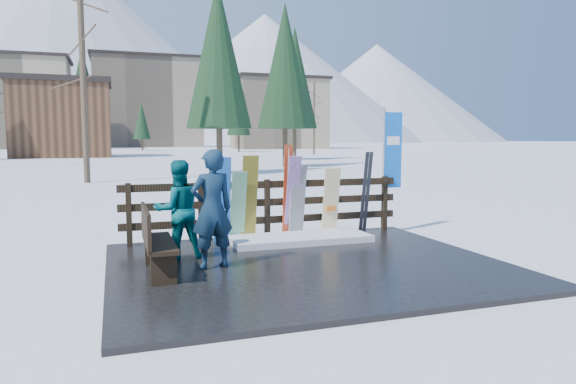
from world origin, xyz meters
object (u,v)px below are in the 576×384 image
object	(u,v)px
snowboard_4	(298,202)
person_front	(212,209)
person_back	(178,210)
snowboard_5	(331,202)
snowboard_2	(249,198)
snowboard_3	(292,197)
bench	(154,239)
snowboard_0	(222,200)
snowboard_1	(238,207)
rental_flag	(391,155)

from	to	relation	value
snowboard_4	person_front	distance (m)	2.72
person_front	person_back	bearing A→B (deg)	-73.23
snowboard_5	person_back	world-z (taller)	person_back
snowboard_2	person_front	distance (m)	2.09
snowboard_5	person_back	bearing A→B (deg)	-161.60
snowboard_2	snowboard_3	size ratio (longest dim) A/B	1.00
bench	snowboard_2	bearing A→B (deg)	45.33
snowboard_2	snowboard_5	bearing A→B (deg)	0.00
snowboard_5	snowboard_2	bearing A→B (deg)	-180.00
snowboard_0	snowboard_5	world-z (taller)	snowboard_0
snowboard_1	person_front	xyz separation A→B (m)	(-0.83, -1.81, 0.22)
bench	snowboard_1	xyz separation A→B (m)	(1.68, 1.92, 0.15)
snowboard_0	person_front	bearing A→B (deg)	-106.17
snowboard_1	snowboard_5	bearing A→B (deg)	0.00
snowboard_3	person_front	bearing A→B (deg)	-136.44
snowboard_1	snowboard_3	size ratio (longest dim) A/B	0.83
snowboard_4	snowboard_5	xyz separation A→B (m)	(0.71, 0.00, -0.03)
snowboard_2	snowboard_3	xyz separation A→B (m)	(0.86, 0.00, -0.01)
snowboard_4	snowboard_5	size ratio (longest dim) A/B	1.05
snowboard_3	snowboard_4	distance (m)	0.15
snowboard_2	person_front	world-z (taller)	person_front
snowboard_5	bench	bearing A→B (deg)	-151.77
snowboard_4	snowboard_5	distance (m)	0.71
snowboard_2	person_back	size ratio (longest dim) A/B	1.04
bench	snowboard_0	world-z (taller)	snowboard_0
snowboard_0	person_back	bearing A→B (deg)	-131.91
person_back	snowboard_1	bearing A→B (deg)	-148.43
snowboard_1	snowboard_2	bearing A→B (deg)	-0.00
bench	snowboard_1	bearing A→B (deg)	48.77
snowboard_1	person_back	distance (m)	1.62
snowboard_5	person_back	xyz separation A→B (m)	(-3.13, -1.04, 0.12)
snowboard_2	person_back	world-z (taller)	snowboard_2
snowboard_0	person_back	world-z (taller)	snowboard_0
bench	snowboard_2	xyz separation A→B (m)	(1.90, 1.92, 0.30)
snowboard_2	person_front	xyz separation A→B (m)	(-1.04, -1.81, 0.08)
snowboard_3	person_front	world-z (taller)	person_front
bench	snowboard_4	xyz separation A→B (m)	(2.87, 1.92, 0.20)
snowboard_5	snowboard_1	bearing A→B (deg)	180.00
snowboard_2	rental_flag	distance (m)	3.28
snowboard_0	snowboard_1	xyz separation A→B (m)	(0.30, 0.00, -0.13)
person_front	bench	bearing A→B (deg)	-3.93
snowboard_5	snowboard_3	bearing A→B (deg)	-180.00
bench	snowboard_2	world-z (taller)	snowboard_2
snowboard_1	snowboard_5	world-z (taller)	snowboard_5
snowboard_2	snowboard_1	bearing A→B (deg)	180.00
snowboard_3	snowboard_5	distance (m)	0.83
rental_flag	snowboard_5	bearing A→B (deg)	-169.75
snowboard_0	snowboard_1	bearing A→B (deg)	0.00
snowboard_2	snowboard_4	size ratio (longest dim) A/B	1.15
snowboard_4	person_front	xyz separation A→B (m)	(-2.02, -1.81, 0.18)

